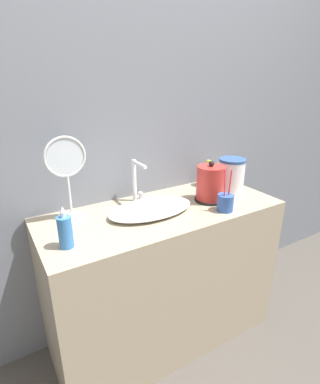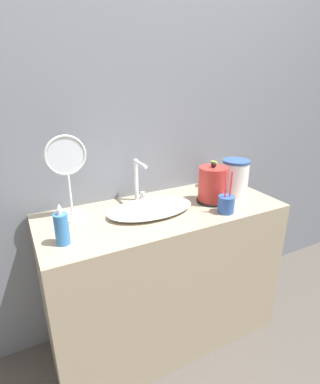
{
  "view_description": "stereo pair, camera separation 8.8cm",
  "coord_description": "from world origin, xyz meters",
  "px_view_note": "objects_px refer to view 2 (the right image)",
  "views": [
    {
      "loc": [
        -0.72,
        -0.9,
        1.43
      ],
      "look_at": [
        -0.02,
        0.25,
        0.9
      ],
      "focal_mm": 28.0,
      "sensor_mm": 36.0,
      "label": 1
    },
    {
      "loc": [
        -0.64,
        -0.95,
        1.43
      ],
      "look_at": [
        -0.02,
        0.25,
        0.9
      ],
      "focal_mm": 28.0,
      "sensor_mm": 36.0,
      "label": 2
    }
  ],
  "objects_px": {
    "toothbrush_cup": "(226,204)",
    "water_pitcher": "(235,178)",
    "electric_kettle": "(212,186)",
    "shampoo_bottle": "(62,228)",
    "faucet": "(138,179)",
    "vanity_mirror": "(68,172)",
    "lotion_bottle": "(212,176)"
  },
  "relations": [
    {
      "from": "faucet",
      "to": "shampoo_bottle",
      "type": "distance_m",
      "value": 0.52
    },
    {
      "from": "electric_kettle",
      "to": "lotion_bottle",
      "type": "bearing_deg",
      "value": 53.51
    },
    {
      "from": "faucet",
      "to": "water_pitcher",
      "type": "height_order",
      "value": "faucet"
    },
    {
      "from": "vanity_mirror",
      "to": "water_pitcher",
      "type": "height_order",
      "value": "vanity_mirror"
    },
    {
      "from": "toothbrush_cup",
      "to": "water_pitcher",
      "type": "bearing_deg",
      "value": 41.15
    },
    {
      "from": "lotion_bottle",
      "to": "shampoo_bottle",
      "type": "bearing_deg",
      "value": -163.86
    },
    {
      "from": "lotion_bottle",
      "to": "vanity_mirror",
      "type": "xyz_separation_m",
      "value": [
        -0.84,
        -0.04,
        0.16
      ]
    },
    {
      "from": "electric_kettle",
      "to": "shampoo_bottle",
      "type": "relative_size",
      "value": 1.27
    },
    {
      "from": "electric_kettle",
      "to": "shampoo_bottle",
      "type": "distance_m",
      "value": 0.78
    },
    {
      "from": "electric_kettle",
      "to": "vanity_mirror",
      "type": "height_order",
      "value": "vanity_mirror"
    },
    {
      "from": "electric_kettle",
      "to": "faucet",
      "type": "bearing_deg",
      "value": 150.55
    },
    {
      "from": "toothbrush_cup",
      "to": "water_pitcher",
      "type": "distance_m",
      "value": 0.26
    },
    {
      "from": "faucet",
      "to": "electric_kettle",
      "type": "xyz_separation_m",
      "value": [
        0.34,
        -0.19,
        -0.04
      ]
    },
    {
      "from": "electric_kettle",
      "to": "shampoo_bottle",
      "type": "xyz_separation_m",
      "value": [
        -0.78,
        -0.07,
        -0.02
      ]
    },
    {
      "from": "electric_kettle",
      "to": "toothbrush_cup",
      "type": "height_order",
      "value": "electric_kettle"
    },
    {
      "from": "faucet",
      "to": "water_pitcher",
      "type": "distance_m",
      "value": 0.54
    },
    {
      "from": "faucet",
      "to": "toothbrush_cup",
      "type": "bearing_deg",
      "value": -45.93
    },
    {
      "from": "toothbrush_cup",
      "to": "vanity_mirror",
      "type": "height_order",
      "value": "vanity_mirror"
    },
    {
      "from": "faucet",
      "to": "vanity_mirror",
      "type": "bearing_deg",
      "value": -173.72
    },
    {
      "from": "toothbrush_cup",
      "to": "shampoo_bottle",
      "type": "relative_size",
      "value": 1.25
    },
    {
      "from": "lotion_bottle",
      "to": "faucet",
      "type": "bearing_deg",
      "value": -179.82
    },
    {
      "from": "lotion_bottle",
      "to": "water_pitcher",
      "type": "relative_size",
      "value": 0.79
    },
    {
      "from": "toothbrush_cup",
      "to": "water_pitcher",
      "type": "relative_size",
      "value": 1.08
    },
    {
      "from": "shampoo_bottle",
      "to": "lotion_bottle",
      "type": "bearing_deg",
      "value": 16.14
    },
    {
      "from": "electric_kettle",
      "to": "vanity_mirror",
      "type": "distance_m",
      "value": 0.72
    },
    {
      "from": "lotion_bottle",
      "to": "water_pitcher",
      "type": "height_order",
      "value": "water_pitcher"
    },
    {
      "from": "shampoo_bottle",
      "to": "water_pitcher",
      "type": "bearing_deg",
      "value": 6.15
    },
    {
      "from": "lotion_bottle",
      "to": "shampoo_bottle",
      "type": "distance_m",
      "value": 0.96
    },
    {
      "from": "vanity_mirror",
      "to": "electric_kettle",
      "type": "bearing_deg",
      "value": -12.28
    },
    {
      "from": "electric_kettle",
      "to": "water_pitcher",
      "type": "relative_size",
      "value": 1.1
    },
    {
      "from": "toothbrush_cup",
      "to": "shampoo_bottle",
      "type": "bearing_deg",
      "value": 175.12
    },
    {
      "from": "faucet",
      "to": "vanity_mirror",
      "type": "height_order",
      "value": "vanity_mirror"
    }
  ]
}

